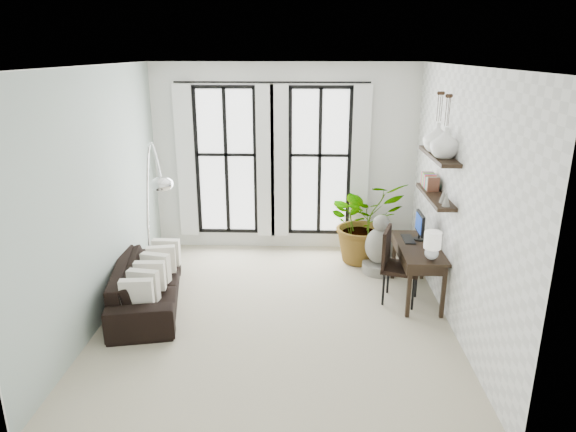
{
  "coord_description": "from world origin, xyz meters",
  "views": [
    {
      "loc": [
        0.37,
        -6.14,
        3.37
      ],
      "look_at": [
        0.14,
        0.3,
        1.28
      ],
      "focal_mm": 32.0,
      "sensor_mm": 36.0,
      "label": 1
    }
  ],
  "objects_px": {
    "desk_chair": "(395,261)",
    "buddha": "(380,249)",
    "sofa": "(147,284)",
    "desk": "(419,251)",
    "plant": "(364,221)",
    "arc_lamp": "(152,182)"
  },
  "relations": [
    {
      "from": "desk",
      "to": "buddha",
      "type": "bearing_deg",
      "value": 113.98
    },
    {
      "from": "sofa",
      "to": "buddha",
      "type": "xyz_separation_m",
      "value": [
        3.35,
        1.22,
        0.09
      ]
    },
    {
      "from": "desk",
      "to": "arc_lamp",
      "type": "xyz_separation_m",
      "value": [
        -3.64,
        -0.03,
        0.96
      ]
    },
    {
      "from": "desk",
      "to": "arc_lamp",
      "type": "relative_size",
      "value": 0.59
    },
    {
      "from": "desk_chair",
      "to": "arc_lamp",
      "type": "xyz_separation_m",
      "value": [
        -3.31,
        0.03,
        1.08
      ]
    },
    {
      "from": "plant",
      "to": "desk_chair",
      "type": "xyz_separation_m",
      "value": [
        0.28,
        -1.44,
        -0.1
      ]
    },
    {
      "from": "sofa",
      "to": "arc_lamp",
      "type": "xyz_separation_m",
      "value": [
        0.1,
        0.3,
        1.38
      ]
    },
    {
      "from": "sofa",
      "to": "desk",
      "type": "relative_size",
      "value": 1.6
    },
    {
      "from": "desk_chair",
      "to": "plant",
      "type": "bearing_deg",
      "value": 118.68
    },
    {
      "from": "desk_chair",
      "to": "arc_lamp",
      "type": "relative_size",
      "value": 0.47
    },
    {
      "from": "arc_lamp",
      "to": "sofa",
      "type": "bearing_deg",
      "value": -109.5
    },
    {
      "from": "sofa",
      "to": "plant",
      "type": "height_order",
      "value": "plant"
    },
    {
      "from": "plant",
      "to": "buddha",
      "type": "xyz_separation_m",
      "value": [
        0.22,
        -0.48,
        -0.3
      ]
    },
    {
      "from": "desk",
      "to": "plant",
      "type": "bearing_deg",
      "value": 114.02
    },
    {
      "from": "desk",
      "to": "buddha",
      "type": "relative_size",
      "value": 1.38
    },
    {
      "from": "desk_chair",
      "to": "arc_lamp",
      "type": "distance_m",
      "value": 3.48
    },
    {
      "from": "desk_chair",
      "to": "buddha",
      "type": "height_order",
      "value": "desk_chair"
    },
    {
      "from": "desk",
      "to": "sofa",
      "type": "bearing_deg",
      "value": -175.08
    },
    {
      "from": "buddha",
      "to": "plant",
      "type": "bearing_deg",
      "value": 114.1
    },
    {
      "from": "sofa",
      "to": "desk_chair",
      "type": "distance_m",
      "value": 3.43
    },
    {
      "from": "plant",
      "to": "arc_lamp",
      "type": "bearing_deg",
      "value": -155.05
    },
    {
      "from": "desk_chair",
      "to": "buddha",
      "type": "distance_m",
      "value": 0.98
    }
  ]
}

